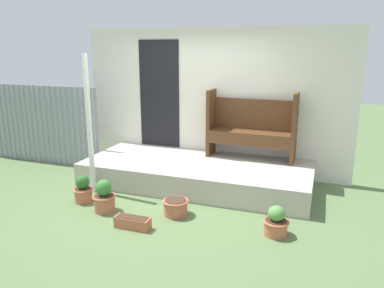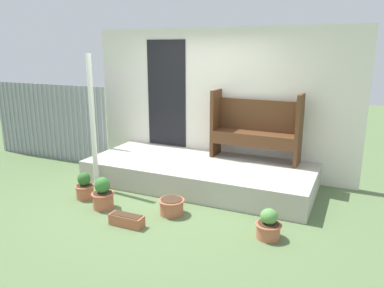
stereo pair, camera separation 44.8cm
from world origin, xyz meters
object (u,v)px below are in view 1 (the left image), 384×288
flower_pot_far_right (276,222)px  support_post (89,125)px  flower_pot_middle (104,198)px  planter_box_rect (133,222)px  flower_pot_right (176,206)px  flower_pot_left (83,190)px  bench (252,125)px

flower_pot_far_right → support_post: bearing=170.8°
flower_pot_middle → planter_box_rect: flower_pot_middle is taller
flower_pot_right → planter_box_rect: flower_pot_right is taller
planter_box_rect → flower_pot_right: bearing=56.1°
flower_pot_middle → flower_pot_right: (0.99, 0.23, -0.08)m
flower_pot_left → flower_pot_far_right: bearing=-1.3°
bench → flower_pot_middle: bench is taller
bench → flower_pot_middle: bearing=-127.6°
support_post → bench: bearing=32.9°
support_post → flower_pot_middle: 1.22m
flower_pot_middle → flower_pot_far_right: (2.37, 0.12, -0.04)m
flower_pot_right → flower_pot_left: bearing=-178.1°
bench → flower_pot_right: (-0.67, -1.82, -0.85)m
flower_pot_middle → flower_pot_right: size_ratio=1.27×
flower_pot_middle → planter_box_rect: 0.71m
support_post → planter_box_rect: (1.21, -0.92, -1.01)m
support_post → flower_pot_left: size_ratio=5.21×
bench → planter_box_rect: 2.74m
flower_pot_left → planter_box_rect: size_ratio=0.89×
support_post → flower_pot_right: (1.58, -0.37, -0.96)m
flower_pot_middle → planter_box_rect: size_ratio=1.00×
flower_pot_right → flower_pot_far_right: flower_pot_far_right is taller
flower_pot_left → flower_pot_middle: size_ratio=0.89×
flower_pot_middle → support_post: bearing=134.7°
flower_pot_left → planter_box_rect: (1.11, -0.50, -0.10)m
flower_pot_left → flower_pot_far_right: 2.86m
flower_pot_left → support_post: bearing=104.1°
bench → flower_pot_far_right: bearing=-68.3°
support_post → flower_pot_right: 1.89m
support_post → planter_box_rect: size_ratio=4.65×
support_post → bench: 2.68m
flower_pot_right → flower_pot_middle: bearing=-167.0°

